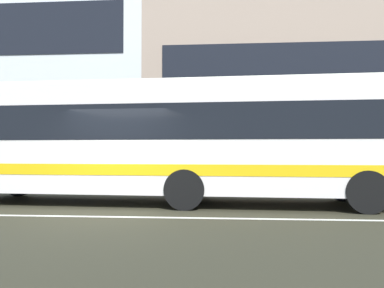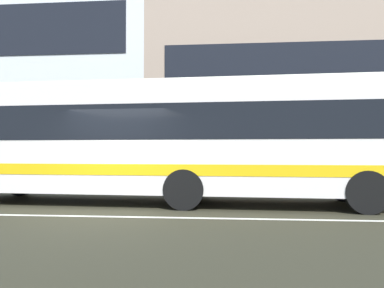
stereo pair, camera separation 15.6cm
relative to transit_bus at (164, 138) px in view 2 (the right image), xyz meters
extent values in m
plane|color=#312F21|center=(-1.03, -2.33, -1.81)|extent=(160.00, 160.00, 0.00)
cube|color=silver|center=(-1.03, -2.33, -1.80)|extent=(60.00, 0.16, 0.01)
cube|color=tan|center=(10.46, 12.48, 2.97)|extent=(25.49, 9.55, 9.56)
cube|color=silver|center=(0.00, 0.00, -0.05)|extent=(12.14, 3.13, 2.81)
cube|color=black|center=(0.00, 0.00, 0.37)|extent=(11.42, 3.12, 0.90)
cube|color=#E8B410|center=(0.00, 0.00, -0.83)|extent=(11.90, 3.15, 0.28)
cube|color=silver|center=(0.00, 0.00, 1.41)|extent=(11.64, 2.71, 0.12)
cylinder|color=black|center=(-4.95, 1.42, -1.31)|extent=(1.01, 0.33, 1.00)
cylinder|color=black|center=(0.69, -1.20, -1.31)|extent=(1.01, 0.33, 1.00)
cylinder|color=black|center=(0.81, 1.12, -1.31)|extent=(1.01, 0.33, 1.00)
cylinder|color=black|center=(4.95, -1.42, -1.31)|extent=(1.01, 0.33, 1.00)
cylinder|color=black|center=(5.07, 0.90, -1.31)|extent=(1.01, 0.33, 1.00)
camera|label=1|loc=(1.66, -10.78, -0.37)|focal=36.76mm
camera|label=2|loc=(1.81, -10.77, -0.37)|focal=36.76mm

